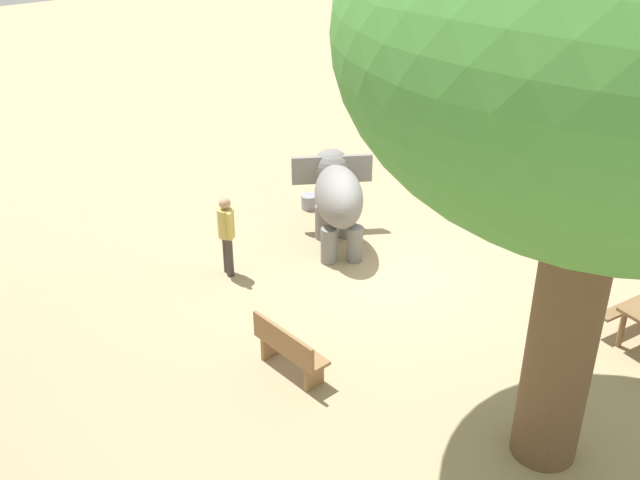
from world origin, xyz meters
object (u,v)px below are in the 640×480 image
picnic_table_near (431,129)px  feed_bucket (309,202)px  elephant (337,194)px  person_handler (226,230)px  shade_tree_main (617,46)px  wooden_bench (288,348)px

picnic_table_near → feed_bucket: picnic_table_near is taller
feed_bucket → elephant: bearing=166.7°
person_handler → feed_bucket: (1.58, -2.84, -0.79)m
shade_tree_main → elephant: bearing=-8.5°
person_handler → wooden_bench: (-3.25, 0.61, -0.48)m
person_handler → feed_bucket: 3.35m
person_handler → feed_bucket: size_ratio=4.50×
person_handler → shade_tree_main: shade_tree_main is taller
person_handler → picnic_table_near: person_handler is taller
person_handler → shade_tree_main: size_ratio=0.20×
wooden_bench → person_handler: bearing=160.5°
feed_bucket → person_handler: bearing=119.1°
wooden_bench → elephant: bearing=126.9°
elephant → wooden_bench: elephant is taller
shade_tree_main → feed_bucket: bearing=-9.5°
elephant → shade_tree_main: size_ratio=0.31×
elephant → person_handler: elephant is taller
elephant → wooden_bench: 4.43m
elephant → person_handler: size_ratio=1.52×
wooden_bench → picnic_table_near: 10.12m
shade_tree_main → picnic_table_near: (9.49, -6.01, -5.06)m
feed_bucket → shade_tree_main: bearing=170.5°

